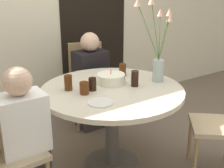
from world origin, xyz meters
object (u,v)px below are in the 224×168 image
object	(u,v)px
drink_glass_0	(92,84)
chair_left_flank	(2,149)
flower_vase	(158,50)
side_plate	(101,102)
birthday_cake	(111,79)
drink_glass_2	(123,70)
person_boy	(24,143)
drink_glass_1	(84,88)
person_guest	(91,84)
chair_far_back	(88,79)
drink_glass_4	(135,79)
drink_glass_3	(68,83)

from	to	relation	value
drink_glass_0	chair_left_flank	bearing A→B (deg)	-171.87
flower_vase	drink_glass_0	distance (m)	0.65
flower_vase	drink_glass_0	xyz separation A→B (m)	(-0.60, 0.12, -0.23)
side_plate	chair_left_flank	bearing A→B (deg)	168.17
birthday_cake	side_plate	xyz separation A→B (m)	(-0.31, -0.32, -0.04)
drink_glass_0	drink_glass_2	size ratio (longest dim) A/B	0.93
side_plate	person_boy	bearing A→B (deg)	163.95
person_boy	chair_left_flank	bearing A→B (deg)	-176.43
drink_glass_1	person_guest	size ratio (longest dim) A/B	0.09
chair_far_back	drink_glass_4	bearing A→B (deg)	-78.02
flower_vase	drink_glass_2	world-z (taller)	flower_vase
drink_glass_0	birthday_cake	bearing A→B (deg)	14.58
flower_vase	person_boy	world-z (taller)	flower_vase
chair_left_flank	drink_glass_0	distance (m)	0.85
chair_left_flank	side_plate	size ratio (longest dim) A/B	4.69
person_guest	drink_glass_1	bearing A→B (deg)	-123.43
chair_far_back	birthday_cake	size ratio (longest dim) A/B	3.73
chair_left_flank	birthday_cake	bearing A→B (deg)	-84.01
drink_glass_2	drink_glass_4	bearing A→B (deg)	-106.24
side_plate	person_guest	bearing A→B (deg)	63.63
birthday_cake	person_boy	distance (m)	0.92
drink_glass_1	drink_glass_4	xyz separation A→B (m)	(0.45, -0.08, 0.02)
drink_glass_3	person_boy	size ratio (longest dim) A/B	0.12
drink_glass_3	chair_left_flank	bearing A→B (deg)	-159.95
chair_left_flank	flower_vase	size ratio (longest dim) A/B	1.25
side_plate	person_guest	distance (m)	1.11
flower_vase	person_guest	bearing A→B (deg)	103.63
drink_glass_2	drink_glass_4	xyz separation A→B (m)	(-0.09, -0.30, 0.01)
chair_far_back	person_boy	world-z (taller)	person_boy
chair_left_flank	drink_glass_1	distance (m)	0.76
chair_far_back	drink_glass_2	distance (m)	0.73
side_plate	drink_glass_1	world-z (taller)	drink_glass_1
drink_glass_1	drink_glass_3	xyz separation A→B (m)	(-0.06, 0.15, 0.01)
drink_glass_2	person_boy	size ratio (longest dim) A/B	0.11
drink_glass_1	person_guest	distance (m)	0.94
chair_left_flank	drink_glass_4	size ratio (longest dim) A/B	6.73
drink_glass_1	person_guest	bearing A→B (deg)	56.57
flower_vase	drink_glass_1	size ratio (longest dim) A/B	7.34
chair_left_flank	drink_glass_4	bearing A→B (deg)	-93.58
chair_left_flank	drink_glass_1	bearing A→B (deg)	-87.10
side_plate	chair_far_back	bearing A→B (deg)	64.80
birthday_cake	flower_vase	distance (m)	0.48
chair_far_back	side_plate	xyz separation A→B (m)	(-0.53, -1.13, 0.23)
birthday_cake	person_boy	bearing A→B (deg)	-169.36
birthday_cake	flower_vase	xyz separation A→B (m)	(0.37, -0.18, 0.24)
drink_glass_2	person_boy	distance (m)	1.16
drink_glass_2	person_boy	xyz separation A→B (m)	(-1.08, -0.29, -0.30)
side_plate	drink_glass_1	xyz separation A→B (m)	(-0.01, 0.23, 0.05)
chair_left_flank	side_plate	xyz separation A→B (m)	(0.71, -0.15, 0.23)
drink_glass_2	birthday_cake	bearing A→B (deg)	-149.78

